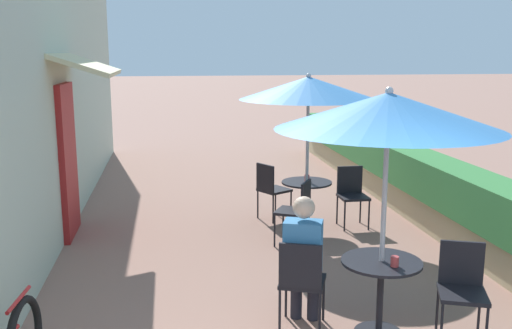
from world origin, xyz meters
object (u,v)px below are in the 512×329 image
cafe_chair_near_left (302,278)px  cafe_chair_near_right (462,284)px  cafe_chair_mid_right (271,186)px  cafe_chair_mid_left (352,191)px  coffee_cup_mid (307,177)px  seated_patron_near_left (303,255)px  patio_umbrella_mid (308,88)px  coffee_cup_near (395,261)px  cafe_chair_mid_back (298,207)px  patio_umbrella_near (388,111)px  patio_table_near (381,283)px  patio_table_mid (307,196)px

cafe_chair_near_left → cafe_chair_near_right: size_ratio=1.00×
cafe_chair_near_left → cafe_chair_mid_right: same height
cafe_chair_mid_left → coffee_cup_mid: size_ratio=9.67×
seated_patron_near_left → coffee_cup_mid: 3.03m
patio_umbrella_mid → coffee_cup_mid: bearing=74.5°
coffee_cup_near → patio_umbrella_mid: (0.04, 3.29, 1.27)m
coffee_cup_near → patio_umbrella_mid: 3.53m
seated_patron_near_left → coffee_cup_near: 0.82m
cafe_chair_mid_back → coffee_cup_mid: size_ratio=9.67×
cafe_chair_mid_left → cafe_chair_near_left: bearing=63.8°
cafe_chair_near_left → cafe_chair_near_right: (1.36, -0.35, 0.00)m
cafe_chair_mid_right → coffee_cup_mid: cafe_chair_mid_right is taller
coffee_cup_near → seated_patron_near_left: bearing=148.5°
patio_umbrella_mid → coffee_cup_mid: patio_umbrella_mid is taller
patio_umbrella_mid → cafe_chair_near_right: bearing=-80.1°
patio_umbrella_near → patio_umbrella_mid: 3.15m
cafe_chair_near_left → patio_umbrella_mid: (0.78, 2.97, 1.51)m
patio_umbrella_near → cafe_chair_near_right: patio_umbrella_near is taller
cafe_chair_mid_right → coffee_cup_mid: bearing=10.9°
coffee_cup_near → cafe_chair_mid_back: bearing=95.2°
cafe_chair_near_right → cafe_chair_mid_left: bearing=-71.2°
patio_table_near → coffee_cup_mid: (0.11, 3.21, 0.26)m
coffee_cup_near → patio_table_mid: size_ratio=0.13×
cafe_chair_near_right → coffee_cup_near: cafe_chair_near_right is taller
patio_table_near → cafe_chair_mid_back: bearing=94.1°
patio_umbrella_mid → cafe_chair_mid_left: size_ratio=2.56×
cafe_chair_mid_back → coffee_cup_mid: 0.80m
cafe_chair_mid_right → cafe_chair_near_left: bearing=-36.2°
coffee_cup_near → cafe_chair_near_right: bearing=-2.5°
cafe_chair_near_left → patio_umbrella_mid: 3.42m
patio_umbrella_mid → cafe_chair_mid_back: 1.66m
cafe_chair_near_left → coffee_cup_near: (0.74, -0.32, 0.23)m
seated_patron_near_left → cafe_chair_near_right: 1.40m
patio_umbrella_near → seated_patron_near_left: size_ratio=1.78×
cafe_chair_mid_back → coffee_cup_mid: bearing=6.9°
cafe_chair_near_left → cafe_chair_mid_left: (1.47, 3.05, 0.00)m
patio_table_near → cafe_chair_mid_left: bearing=76.2°
seated_patron_near_left → coffee_cup_near: (0.70, -0.43, 0.06)m
cafe_chair_mid_back → cafe_chair_mid_right: bearing=36.3°
patio_table_near → cafe_chair_near_left: bearing=165.5°
cafe_chair_mid_right → patio_umbrella_near: bearing=-25.5°
cafe_chair_mid_right → patio_table_near: bearing=-25.5°
patio_table_near → patio_umbrella_near: (0.00, 0.00, 1.53)m
coffee_cup_near → cafe_chair_near_left: bearing=156.4°
patio_umbrella_mid → cafe_chair_mid_back: patio_umbrella_mid is taller
seated_patron_near_left → patio_table_mid: size_ratio=1.75×
coffee_cup_near → patio_table_near: bearing=111.7°
patio_table_near → seated_patron_near_left: size_ratio=0.57×
cafe_chair_mid_left → cafe_chair_mid_back: 1.21m
coffee_cup_mid → cafe_chair_near_left: bearing=-104.6°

